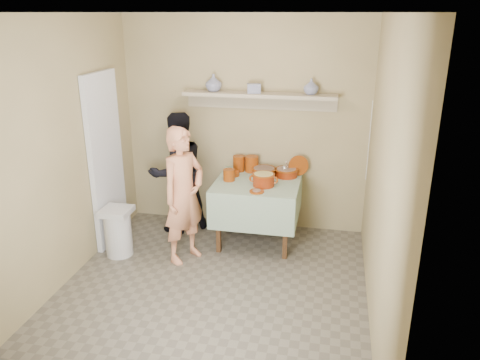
% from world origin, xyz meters
% --- Properties ---
extents(ground, '(3.50, 3.50, 0.00)m').
position_xyz_m(ground, '(0.00, 0.00, 0.00)').
color(ground, '#645D4E').
rests_on(ground, ground).
extents(tile_panel, '(0.06, 0.70, 2.00)m').
position_xyz_m(tile_panel, '(-1.46, 0.95, 1.00)').
color(tile_panel, silver).
rests_on(tile_panel, ground).
extents(plate_stack_a, '(0.14, 0.14, 0.19)m').
position_xyz_m(plate_stack_a, '(-0.04, 1.59, 0.86)').
color(plate_stack_a, maroon).
rests_on(plate_stack_a, serving_table).
extents(plate_stack_b, '(0.16, 0.16, 0.20)m').
position_xyz_m(plate_stack_b, '(0.12, 1.60, 0.86)').
color(plate_stack_b, maroon).
rests_on(plate_stack_b, serving_table).
extents(bowl_stack, '(0.14, 0.14, 0.14)m').
position_xyz_m(bowl_stack, '(-0.08, 1.22, 0.83)').
color(bowl_stack, maroon).
rests_on(bowl_stack, serving_table).
extents(empty_bowl, '(0.17, 0.17, 0.05)m').
position_xyz_m(empty_bowl, '(-0.08, 1.40, 0.79)').
color(empty_bowl, maroon).
rests_on(empty_bowl, serving_table).
extents(propped_lid, '(0.25, 0.14, 0.24)m').
position_xyz_m(propped_lid, '(0.69, 1.58, 0.88)').
color(propped_lid, maroon).
rests_on(propped_lid, serving_table).
extents(vase_right, '(0.20, 0.20, 0.18)m').
position_xyz_m(vase_right, '(0.79, 1.64, 1.81)').
color(vase_right, navy).
rests_on(vase_right, wall_shelf).
extents(vase_left, '(0.24, 0.24, 0.20)m').
position_xyz_m(vase_left, '(-0.35, 1.64, 1.82)').
color(vase_left, navy).
rests_on(vase_left, wall_shelf).
extents(ceramic_box, '(0.17, 0.14, 0.11)m').
position_xyz_m(ceramic_box, '(0.14, 1.60, 1.77)').
color(ceramic_box, navy).
rests_on(ceramic_box, wall_shelf).
extents(person_cook, '(0.58, 0.65, 1.50)m').
position_xyz_m(person_cook, '(-0.45, 0.69, 0.75)').
color(person_cook, tan).
rests_on(person_cook, ground).
extents(person_helper, '(0.92, 0.91, 1.50)m').
position_xyz_m(person_helper, '(-0.76, 1.40, 0.75)').
color(person_helper, black).
rests_on(person_helper, ground).
extents(room_shell, '(3.04, 3.54, 2.62)m').
position_xyz_m(room_shell, '(0.00, 0.00, 1.61)').
color(room_shell, tan).
rests_on(room_shell, ground).
extents(serving_table, '(0.97, 0.97, 0.76)m').
position_xyz_m(serving_table, '(0.25, 1.28, 0.64)').
color(serving_table, '#4C2D16').
rests_on(serving_table, ground).
extents(cazuela_meat_a, '(0.30, 0.30, 0.10)m').
position_xyz_m(cazuela_meat_a, '(0.29, 1.47, 0.82)').
color(cazuela_meat_a, '#6A1601').
rests_on(cazuela_meat_a, serving_table).
extents(cazuela_meat_b, '(0.28, 0.28, 0.10)m').
position_xyz_m(cazuela_meat_b, '(0.56, 1.50, 0.82)').
color(cazuela_meat_b, '#6A1601').
rests_on(cazuela_meat_b, serving_table).
extents(ladle, '(0.08, 0.26, 0.19)m').
position_xyz_m(ladle, '(0.54, 1.48, 0.87)').
color(ladle, silver).
rests_on(ladle, cazuela_meat_b).
extents(cazuela_rice, '(0.33, 0.25, 0.14)m').
position_xyz_m(cazuela_rice, '(0.34, 1.13, 0.85)').
color(cazuela_rice, '#6A1601').
rests_on(cazuela_rice, serving_table).
extents(front_plate, '(0.16, 0.16, 0.03)m').
position_xyz_m(front_plate, '(0.30, 0.92, 0.77)').
color(front_plate, maroon).
rests_on(front_plate, serving_table).
extents(wall_shelf, '(1.80, 0.25, 0.21)m').
position_xyz_m(wall_shelf, '(0.20, 1.65, 1.67)').
color(wall_shelf, tan).
rests_on(wall_shelf, room_shell).
extents(trash_bin, '(0.32, 0.32, 0.56)m').
position_xyz_m(trash_bin, '(-1.22, 0.62, 0.28)').
color(trash_bin, silver).
rests_on(trash_bin, ground).
extents(electrical_cord, '(0.01, 0.05, 0.90)m').
position_xyz_m(electrical_cord, '(1.47, 1.48, 1.25)').
color(electrical_cord, silver).
rests_on(electrical_cord, wall_shelf).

